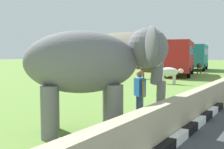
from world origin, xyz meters
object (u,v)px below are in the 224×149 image
object	(u,v)px
cow_mid	(169,72)
cow_far	(199,66)
bus_red	(179,55)
person_handler	(140,93)
cow_near	(148,69)
bus_teal	(197,55)
elephant	(95,64)

from	to	relation	value
cow_mid	cow_far	xyz separation A→B (m)	(12.53, 1.17, 0.00)
bus_red	cow_far	bearing A→B (deg)	-11.20
person_handler	cow_near	bearing A→B (deg)	24.35
person_handler	bus_teal	size ratio (longest dim) A/B	0.20
person_handler	cow_near	size ratio (longest dim) A/B	0.88
bus_red	person_handler	bearing A→B (deg)	-164.59
elephant	bus_teal	bearing A→B (deg)	10.70
elephant	bus_teal	world-z (taller)	bus_teal
cow_near	elephant	bearing A→B (deg)	-159.70
cow_far	bus_red	bearing A→B (deg)	168.80
person_handler	elephant	bearing A→B (deg)	164.19
bus_teal	cow_mid	xyz separation A→B (m)	(-19.11, -3.28, -1.21)
bus_red	bus_teal	xyz separation A→B (m)	(10.98, 1.24, -0.00)
bus_red	cow_mid	size ratio (longest dim) A/B	4.59
cow_far	cow_mid	bearing A→B (deg)	-174.68
elephant	bus_red	world-z (taller)	bus_red
cow_near	bus_red	bearing A→B (deg)	-10.39
cow_near	bus_teal	bearing A→B (deg)	0.93
cow_mid	bus_red	bearing A→B (deg)	14.08
person_handler	bus_teal	distance (m)	30.81
bus_red	cow_near	world-z (taller)	bus_red
cow_mid	bus_teal	bearing A→B (deg)	9.74
elephant	person_handler	bearing A→B (deg)	-15.81
elephant	bus_teal	distance (m)	32.40
bus_teal	cow_far	distance (m)	7.01
cow_near	cow_mid	distance (m)	4.12
elephant	bus_red	bearing A→B (deg)	12.89
elephant	bus_red	xyz separation A→B (m)	(20.86, 4.78, 0.17)
bus_teal	cow_mid	bearing A→B (deg)	-170.26
elephant	cow_mid	bearing A→B (deg)	12.13
bus_teal	cow_mid	size ratio (longest dim) A/B	4.49
bus_teal	cow_far	world-z (taller)	bus_teal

